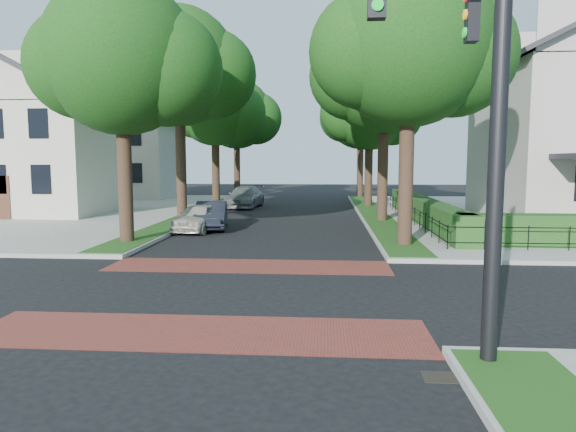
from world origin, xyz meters
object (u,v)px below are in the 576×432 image
(traffic_signal, at_px, (483,76))
(parked_car_front, at_px, (199,217))
(parked_car_middle, at_px, (211,215))
(parked_car_rear, at_px, (245,197))

(traffic_signal, relative_size, parked_car_front, 2.02)
(parked_car_middle, bearing_deg, traffic_signal, -72.59)
(traffic_signal, xyz_separation_m, parked_car_rear, (-8.22, 28.03, -3.95))
(parked_car_front, bearing_deg, parked_car_middle, 68.92)
(parked_car_middle, xyz_separation_m, parked_car_rear, (-0.16, 11.66, 0.07))
(parked_car_middle, height_order, parked_car_rear, parked_car_rear)
(parked_car_middle, relative_size, parked_car_rear, 0.79)
(traffic_signal, bearing_deg, parked_car_rear, 106.34)
(traffic_signal, relative_size, parked_car_middle, 1.93)
(parked_car_front, bearing_deg, parked_car_rear, 96.12)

